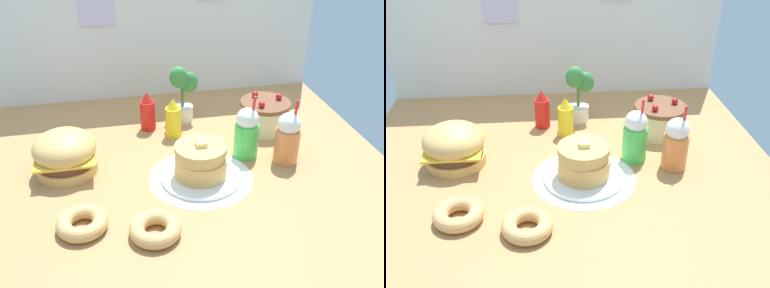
{
  "view_description": "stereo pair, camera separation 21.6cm",
  "coord_description": "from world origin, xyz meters",
  "views": [
    {
      "loc": [
        -0.31,
        -1.75,
        1.22
      ],
      "look_at": [
        0.06,
        0.08,
        0.12
      ],
      "focal_mm": 41.01,
      "sensor_mm": 36.0,
      "label": 1
    },
    {
      "loc": [
        -0.1,
        -1.78,
        1.22
      ],
      "look_at": [
        0.06,
        0.08,
        0.12
      ],
      "focal_mm": 41.01,
      "sensor_mm": 36.0,
      "label": 2
    }
  ],
  "objects": [
    {
      "name": "mustard_bottle",
      "position": [
        0.02,
        0.4,
        0.11
      ],
      "size": [
        0.09,
        0.09,
        0.23
      ],
      "color": "yellow",
      "rests_on": "ground_plane"
    },
    {
      "name": "ground_plane",
      "position": [
        0.0,
        0.0,
        -0.01
      ],
      "size": [
        2.14,
        2.01,
        0.02
      ],
      "primitive_type": "cube",
      "color": "#B27F4C"
    },
    {
      "name": "doily_mat",
      "position": [
        0.08,
        -0.04,
        0.0
      ],
      "size": [
        0.5,
        0.5,
        0.0
      ],
      "primitive_type": "cylinder",
      "color": "white",
      "rests_on": "ground_plane"
    },
    {
      "name": "potted_plant",
      "position": [
        0.11,
        0.58,
        0.19
      ],
      "size": [
        0.17,
        0.14,
        0.35
      ],
      "color": "white",
      "rests_on": "ground_plane"
    },
    {
      "name": "layer_cake",
      "position": [
        0.55,
        0.38,
        0.09
      ],
      "size": [
        0.29,
        0.29,
        0.21
      ],
      "color": "beige",
      "rests_on": "ground_plane"
    },
    {
      "name": "orange_float_cup",
      "position": [
        0.54,
        0.02,
        0.13
      ],
      "size": [
        0.13,
        0.13,
        0.34
      ],
      "color": "orange",
      "rests_on": "ground_plane"
    },
    {
      "name": "back_wall",
      "position": [
        0.0,
        1.0,
        0.49
      ],
      "size": [
        2.14,
        0.04,
        0.97
      ],
      "color": "silver",
      "rests_on": "ground_plane"
    },
    {
      "name": "donut_chocolate",
      "position": [
        -0.19,
        -0.4,
        0.03
      ],
      "size": [
        0.21,
        0.21,
        0.06
      ],
      "color": "tan",
      "rests_on": "ground_plane"
    },
    {
      "name": "pancake_stack",
      "position": [
        0.08,
        -0.04,
        0.08
      ],
      "size": [
        0.39,
        0.39,
        0.2
      ],
      "color": "white",
      "rests_on": "doily_mat"
    },
    {
      "name": "donut_pink_glaze",
      "position": [
        -0.47,
        -0.3,
        0.03
      ],
      "size": [
        0.21,
        0.21,
        0.06
      ],
      "color": "tan",
      "rests_on": "ground_plane"
    },
    {
      "name": "cream_soda_cup",
      "position": [
        0.36,
        0.12,
        0.13
      ],
      "size": [
        0.13,
        0.13,
        0.34
      ],
      "color": "green",
      "rests_on": "ground_plane"
    },
    {
      "name": "ketchup_bottle",
      "position": [
        -0.11,
        0.51,
        0.11
      ],
      "size": [
        0.09,
        0.09,
        0.23
      ],
      "color": "red",
      "rests_on": "ground_plane"
    },
    {
      "name": "burger",
      "position": [
        -0.55,
        0.15,
        0.1
      ],
      "size": [
        0.3,
        0.3,
        0.22
      ],
      "color": "#DBA859",
      "rests_on": "ground_plane"
    }
  ]
}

